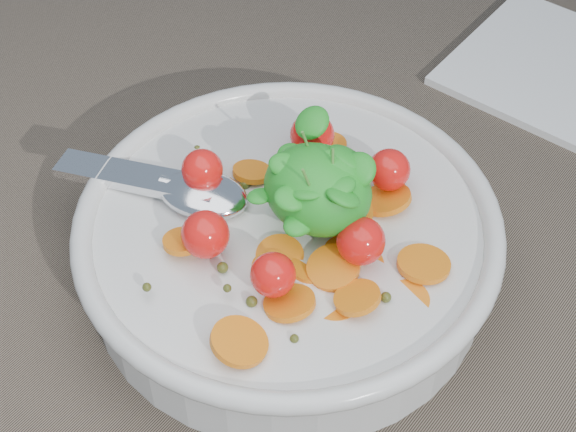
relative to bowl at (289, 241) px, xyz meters
The scene contains 3 objects.
ground 0.04m from the bowl, 49.04° to the left, with size 6.00×6.00×0.00m, color #736352.
bowl is the anchor object (origin of this frame).
napkin 0.27m from the bowl, 79.20° to the left, with size 0.16×0.14×0.01m, color white.
Camera 1 is at (0.18, -0.28, 0.40)m, focal length 55.00 mm.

